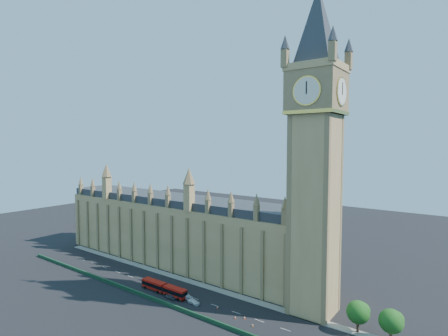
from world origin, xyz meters
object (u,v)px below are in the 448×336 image
Objects in this scene: car_white at (193,302)px; red_bus at (164,288)px; car_grey at (171,297)px; car_silver at (186,297)px.

red_bus is at bearing 97.68° from car_white.
red_bus is 5.41m from car_grey.
car_grey is at bearing 125.64° from car_silver.
red_bus is 3.91× the size of car_silver.
red_bus reaches higher than car_silver.
car_grey is 4.88m from car_silver.
red_bus is 4.56× the size of car_grey.
car_silver is (9.06, 1.15, -0.90)m from red_bus.
red_bus is at bearing 98.00° from car_silver.
car_grey is at bearing 109.44° from car_white.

